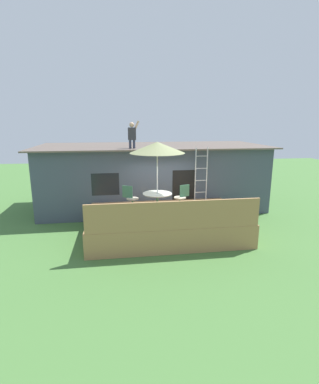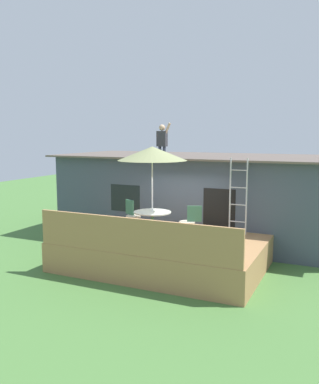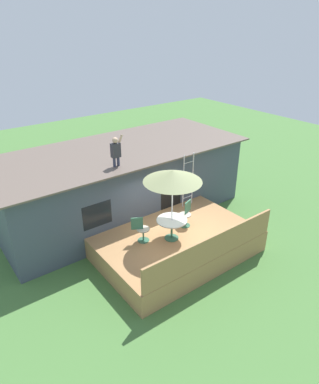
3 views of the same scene
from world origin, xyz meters
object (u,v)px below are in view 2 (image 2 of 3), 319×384
patio_umbrella (152,154)px  step_ladder (238,196)px  person_figure (162,138)px  patio_chair_left (132,216)px  patio_chair_right (190,222)px  patio_table (152,217)px

patio_umbrella → step_ladder: size_ratio=1.15×
person_figure → step_ladder: bearing=-15.1°
step_ladder → patio_umbrella: bearing=-143.3°
person_figure → patio_chair_left: 2.88m
person_figure → patio_chair_left: (-0.20, -1.74, -2.28)m
patio_chair_left → patio_chair_right: 1.89m
patio_table → patio_umbrella: patio_umbrella is taller
patio_chair_left → patio_chair_right: same height
patio_chair_right → step_ladder: bearing=-154.5°
person_figure → patio_chair_right: bearing=-48.0°
step_ladder → patio_table: bearing=-143.3°
patio_umbrella → person_figure: 2.39m
patio_umbrella → patio_chair_right: (0.96, 0.38, -1.89)m
patio_chair_right → patio_umbrella: bearing=-0.0°
step_ladder → person_figure: person_figure is taller
person_figure → patio_chair_left: size_ratio=1.21×
patio_umbrella → patio_chair_right: 2.16m
step_ladder → person_figure: (-2.74, 0.74, 1.64)m
patio_chair_left → patio_table: bearing=-0.0°
patio_umbrella → step_ladder: 2.81m
person_figure → patio_chair_right: person_figure is taller
person_figure → patio_chair_left: person_figure is taller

